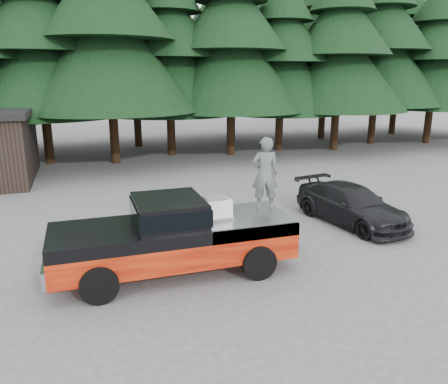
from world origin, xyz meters
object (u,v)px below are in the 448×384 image
object	(u,v)px
pickup_truck	(174,247)
air_compressor	(215,209)
man_on_bed	(265,174)
parked_car	(351,205)

from	to	relation	value
pickup_truck	air_compressor	xyz separation A→B (m)	(1.05, -0.06, 0.90)
man_on_bed	parked_car	size ratio (longest dim) A/B	0.45
air_compressor	man_on_bed	xyz separation A→B (m)	(1.43, 0.28, 0.73)
pickup_truck	parked_car	xyz separation A→B (m)	(6.35, 1.88, -0.04)
pickup_truck	air_compressor	world-z (taller)	air_compressor
man_on_bed	parked_car	xyz separation A→B (m)	(3.86, 1.65, -1.67)
parked_car	air_compressor	bearing A→B (deg)	-169.89
pickup_truck	air_compressor	distance (m)	1.39
man_on_bed	pickup_truck	bearing A→B (deg)	19.61
man_on_bed	parked_car	world-z (taller)	man_on_bed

